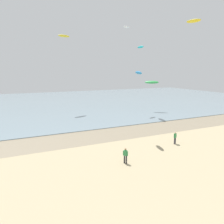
% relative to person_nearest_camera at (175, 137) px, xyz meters
% --- Properties ---
extents(wet_sand_strip, '(120.00, 6.95, 0.01)m').
position_rel_person_nearest_camera_xyz_m(wet_sand_strip, '(-13.10, 7.95, -0.91)').
color(wet_sand_strip, gray).
rests_on(wet_sand_strip, ground).
extents(sea, '(160.00, 70.00, 0.10)m').
position_rel_person_nearest_camera_xyz_m(sea, '(-13.10, 46.42, -0.87)').
color(sea, gray).
rests_on(sea, ground).
extents(person_nearest_camera, '(0.54, 0.33, 1.71)m').
position_rel_person_nearest_camera_xyz_m(person_nearest_camera, '(0.00, 0.00, 0.00)').
color(person_nearest_camera, '#383842').
rests_on(person_nearest_camera, ground).
extents(person_by_waterline, '(0.41, 0.45, 1.71)m').
position_rel_person_nearest_camera_xyz_m(person_by_waterline, '(-9.24, -2.74, 0.00)').
color(person_by_waterline, '#232328').
rests_on(person_by_waterline, ground).
extents(kite_aloft_0, '(1.58, 3.08, 0.51)m').
position_rel_person_nearest_camera_xyz_m(kite_aloft_0, '(6.74, 20.07, 14.14)').
color(kite_aloft_0, '#19B2B7').
extents(kite_aloft_1, '(1.49, 2.43, 0.61)m').
position_rel_person_nearest_camera_xyz_m(kite_aloft_1, '(5.66, 3.76, 16.32)').
color(kite_aloft_1, yellow).
extents(kite_aloft_2, '(1.34, 2.37, 0.63)m').
position_rel_person_nearest_camera_xyz_m(kite_aloft_2, '(-3.36, 4.41, 8.72)').
color(kite_aloft_2, '#2384D1').
extents(kite_aloft_4, '(3.42, 2.19, 0.60)m').
position_rel_person_nearest_camera_xyz_m(kite_aloft_4, '(-7.45, 31.61, 17.13)').
color(kite_aloft_4, yellow).
extents(kite_aloft_5, '(2.26, 1.50, 0.52)m').
position_rel_person_nearest_camera_xyz_m(kite_aloft_5, '(6.03, 25.22, 19.14)').
color(kite_aloft_5, white).
extents(kite_aloft_7, '(3.48, 3.08, 0.96)m').
position_rel_person_nearest_camera_xyz_m(kite_aloft_7, '(11.71, 22.46, 6.22)').
color(kite_aloft_7, green).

